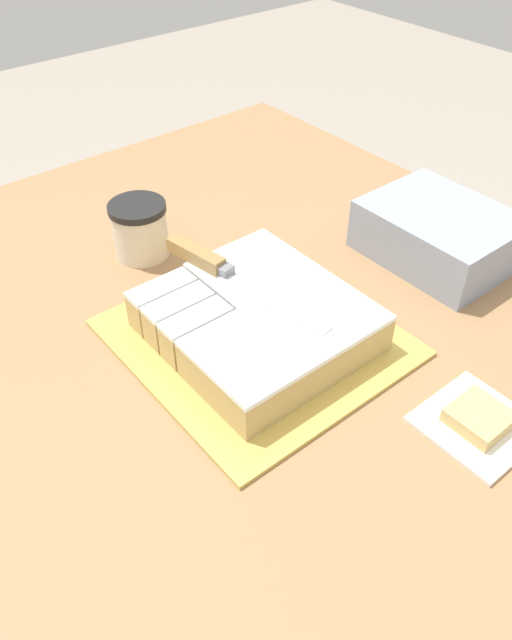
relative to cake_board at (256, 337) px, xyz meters
The scene contains 9 objects.
ground_plane 0.90m from the cake_board, ahead, with size 8.00×8.00×0.00m, color #9E9384.
countertop 0.45m from the cake_board, ahead, with size 1.40×1.10×0.89m.
cake_board is the anchor object (origin of this frame).
cake 0.03m from the cake_board, 42.18° to the left, with size 0.27×0.25×0.06m.
knife 0.13m from the cake_board, behind, with size 0.29×0.07×0.02m.
coffee_cup 0.29m from the cake_board, behind, with size 0.09×0.09×0.09m.
paper_napkin 0.31m from the cake_board, 20.59° to the left, with size 0.12×0.12×0.01m.
brownie 0.31m from the cake_board, 20.59° to the left, with size 0.07×0.07×0.02m.
storage_box 0.36m from the cake_board, 85.62° to the left, with size 0.23×0.18×0.08m.
Camera 1 is at (0.46, -0.41, 1.48)m, focal length 35.00 mm.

